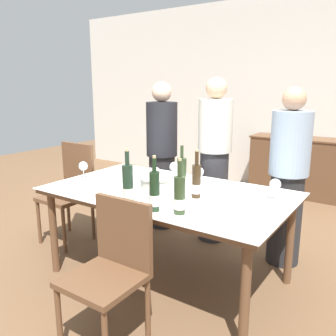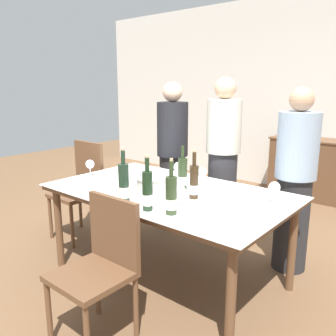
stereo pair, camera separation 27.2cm
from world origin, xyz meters
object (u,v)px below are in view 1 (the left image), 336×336
Objects in this scene: ice_bucket at (155,189)px; wine_glass_0 at (83,167)px; chair_near_front at (112,263)px; person_guest_left at (214,161)px; wine_glass_1 at (275,185)px; wine_glass_4 at (156,172)px; person_host at (162,157)px; wine_bottle_1 at (182,174)px; person_guest_right at (288,179)px; wine_glass_3 at (186,191)px; wine_bottle_4 at (196,182)px; wine_bottle_0 at (128,185)px; wine_bottle_3 at (155,192)px; wine_bottle_2 at (180,196)px; wine_glass_2 at (199,172)px; chair_left_end at (71,186)px; sideboard_cabinet at (302,167)px; wine_glass_5 at (174,167)px; dining_table at (168,198)px.

wine_glass_0 is at bearing 169.05° from ice_bucket.
person_guest_left is (-0.17, 1.67, 0.30)m from chair_near_front.
wine_glass_0 is 0.94× the size of wine_glass_1.
person_host is at bearing 121.92° from wine_glass_4.
person_guest_right reaches higher than wine_bottle_1.
wine_glass_3 is 0.09× the size of person_host.
person_guest_left is 1.06× the size of person_guest_right.
wine_glass_0 is (-1.10, -0.07, -0.02)m from wine_bottle_4.
wine_bottle_3 is at bearing -2.41° from wine_bottle_0.
wine_bottle_1 is 1.06m from person_host.
wine_bottle_4 reaches higher than wine_glass_1.
wine_bottle_0 is 0.40m from wine_bottle_2.
wine_bottle_1 is at bearing -133.48° from person_guest_right.
wine_bottle_3 is 1.03× the size of wine_bottle_4.
wine_glass_2 is 0.09× the size of person_host.
chair_left_end is at bearing -146.05° from person_guest_left.
wine_glass_2 is 0.08× the size of person_guest_left.
sideboard_cabinet is at bearing 87.72° from wine_bottle_3.
wine_glass_1 is 0.10× the size of person_guest_right.
chair_left_end reaches higher than wine_glass_4.
wine_glass_5 is at bearing 103.98° from chair_near_front.
person_guest_right is (0.51, 1.21, -0.10)m from wine_bottle_3.
wine_bottle_1 is at bearing -98.07° from wine_glass_2.
wine_bottle_0 reaches higher than wine_glass_1.
wine_bottle_4 is at bearing -33.60° from wine_bottle_1.
wine_bottle_3 is 0.87m from wine_glass_1.
wine_glass_1 is 1.08× the size of wine_glass_3.
wine_glass_0 is 0.97× the size of wine_glass_5.
wine_glass_5 is at bearing 129.53° from wine_glass_3.
wine_bottle_3 reaches higher than chair_near_front.
ice_bucket is at bearing -168.57° from wine_glass_3.
wine_glass_0 reaches higher than chair_near_front.
wine_glass_4 is (-0.13, 0.50, -0.03)m from wine_bottle_0.
wine_glass_5 reaches higher than sideboard_cabinet.
wine_bottle_4 is 0.46m from wine_glass_4.
wine_glass_3 reaches higher than dining_table.
wine_bottle_1 is 0.96m from chair_near_front.
wine_glass_4 is (-0.23, -0.03, -0.01)m from wine_bottle_1.
person_guest_left reaches higher than dining_table.
dining_table is 1.91× the size of chair_left_end.
wine_bottle_4 is 1.10m from wine_glass_0.
person_guest_right reaches higher than wine_bottle_2.
wine_glass_0 is (-0.91, 0.18, 0.01)m from ice_bucket.
wine_bottle_0 is 0.84m from wine_glass_0.
dining_table is 0.38m from wine_glass_5.
wine_glass_4 is (-0.48, 0.31, 0.00)m from wine_glass_3.
ice_bucket is 1.49× the size of wine_glass_0.
wine_glass_1 is 1.06× the size of wine_glass_4.
wine_glass_4 is (-0.94, -0.14, -0.01)m from wine_glass_1.
wine_glass_4 is at bearing 165.62° from wine_bottle_4.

